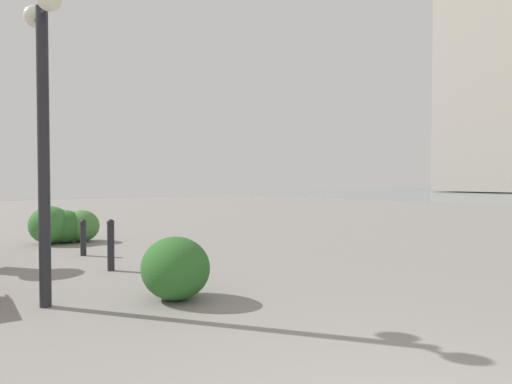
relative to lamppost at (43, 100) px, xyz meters
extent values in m
cube|color=#B2A899|center=(21.58, -63.23, 16.29)|extent=(11.91, 12.10, 37.72)
cylinder|color=#232328|center=(0.00, 0.00, -0.71)|extent=(0.14, 0.14, 3.70)
cylinder|color=#232328|center=(0.00, 0.00, 1.04)|extent=(0.70, 0.06, 0.06)
sphere|color=#EAEACC|center=(0.35, 0.00, 1.12)|extent=(0.28, 0.28, 0.28)
cylinder|color=#232328|center=(1.64, -1.43, -2.17)|extent=(0.12, 0.12, 0.79)
sphere|color=#232328|center=(1.64, -1.43, -1.73)|extent=(0.13, 0.13, 0.13)
cylinder|color=#232328|center=(3.50, -1.53, -2.24)|extent=(0.12, 0.12, 0.65)
sphere|color=#232328|center=(3.50, -1.53, -1.87)|extent=(0.13, 0.13, 0.13)
ellipsoid|color=#2D6628|center=(-0.71, -1.43, -2.15)|extent=(0.98, 0.88, 0.83)
ellipsoid|color=#2D6628|center=(5.69, -1.76, -2.15)|extent=(0.97, 0.87, 0.82)
ellipsoid|color=#387533|center=(5.77, -1.42, -2.10)|extent=(1.10, 0.99, 0.93)
ellipsoid|color=#477F38|center=(5.64, -2.15, -2.16)|extent=(0.95, 0.86, 0.81)
camera|label=1|loc=(-5.88, 1.33, -0.98)|focal=30.81mm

